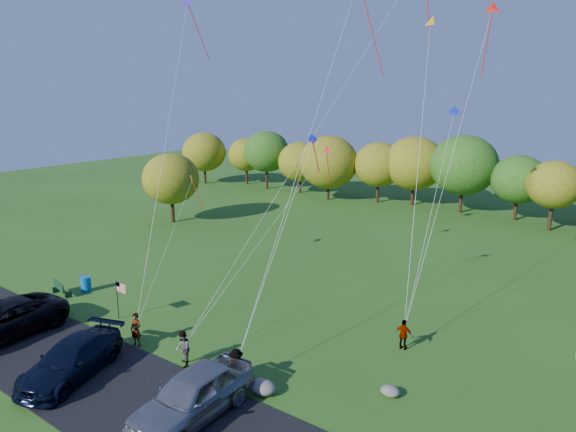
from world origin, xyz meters
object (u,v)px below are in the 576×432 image
object	(u,v)px
flyer_c	(236,368)
flyer_d	(404,335)
park_bench	(60,288)
minivan_silver	(193,395)
minivan_dark	(1,321)
trash_barrel	(86,284)
minivan_navy	(71,359)
flyer_b	(183,349)
flyer_a	(136,330)

from	to	relation	value
flyer_c	flyer_d	xyz separation A→B (m)	(4.69, 7.50, -0.08)
flyer_c	park_bench	xyz separation A→B (m)	(-16.10, 1.16, -0.37)
minivan_silver	flyer_d	bearing A→B (deg)	64.49
flyer_d	minivan_dark	bearing A→B (deg)	29.89
minivan_dark	park_bench	world-z (taller)	minivan_dark
minivan_silver	flyer_d	distance (m)	11.23
flyer_c	trash_barrel	bearing A→B (deg)	25.79
minivan_silver	flyer_c	world-z (taller)	minivan_silver
flyer_c	minivan_navy	bearing A→B (deg)	65.96
minivan_silver	flyer_b	xyz separation A→B (m)	(-3.33, 2.54, -0.15)
flyer_d	trash_barrel	size ratio (longest dim) A/B	1.62
minivan_dark	minivan_navy	world-z (taller)	minivan_dark
minivan_dark	minivan_navy	bearing A→B (deg)	-2.75
minivan_silver	flyer_b	size ratio (longest dim) A/B	3.23
minivan_navy	flyer_b	distance (m)	5.01
flyer_a	flyer_d	size ratio (longest dim) A/B	1.11
park_bench	trash_barrel	distance (m)	1.56
flyer_d	park_bench	xyz separation A→B (m)	(-20.79, -6.34, -0.29)
minivan_navy	flyer_a	size ratio (longest dim) A/B	3.18
minivan_dark	trash_barrel	bearing A→B (deg)	106.72
minivan_navy	minivan_silver	bearing A→B (deg)	-9.28
flyer_b	minivan_dark	bearing A→B (deg)	-115.41
flyer_c	flyer_b	bearing A→B (deg)	39.67
flyer_a	flyer_d	world-z (taller)	flyer_a
flyer_c	flyer_a	bearing A→B (deg)	37.37
minivan_dark	flyer_c	size ratio (longest dim) A/B	3.81
minivan_silver	park_bench	bearing A→B (deg)	164.60
flyer_d	park_bench	bearing A→B (deg)	14.15
flyer_b	park_bench	xyz separation A→B (m)	(-12.94, 1.40, -0.38)
minivan_dark	flyer_d	size ratio (longest dim) A/B	4.17
minivan_navy	trash_barrel	size ratio (longest dim) A/B	5.73
minivan_dark	flyer_a	distance (m)	7.45
minivan_dark	minivan_silver	distance (m)	13.33
trash_barrel	minivan_navy	bearing A→B (deg)	-36.21
flyer_b	park_bench	distance (m)	13.02
minivan_dark	flyer_d	bearing A→B (deg)	29.74
minivan_navy	park_bench	size ratio (longest dim) A/B	3.32
minivan_dark	flyer_a	bearing A→B (deg)	26.70
minivan_silver	flyer_d	world-z (taller)	minivan_silver
flyer_b	flyer_d	xyz separation A→B (m)	(7.86, 7.74, -0.10)
flyer_b	park_bench	size ratio (longest dim) A/B	1.05
flyer_a	park_bench	distance (m)	9.57
minivan_silver	flyer_a	bearing A→B (deg)	157.77
flyer_d	flyer_b	bearing A→B (deg)	41.77
park_bench	flyer_d	bearing A→B (deg)	29.77
park_bench	minivan_silver	bearing A→B (deg)	-0.81
flyer_a	flyer_d	distance (m)	13.72
minivan_navy	flyer_c	size ratio (longest dim) A/B	3.24
minivan_dark	flyer_a	xyz separation A→B (m)	(6.47, 3.69, -0.10)
flyer_d	minivan_navy	bearing A→B (deg)	42.54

